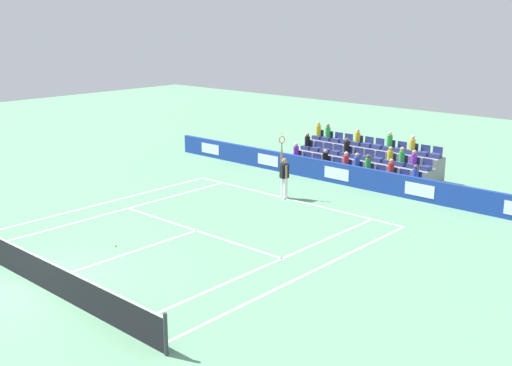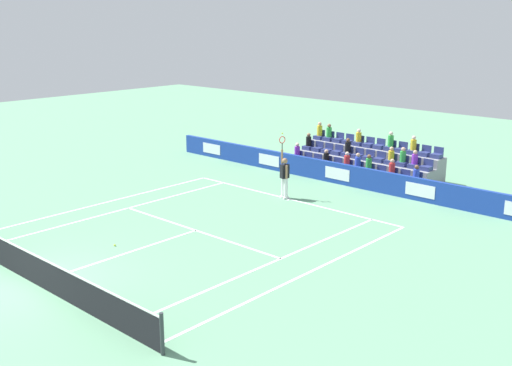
{
  "view_description": "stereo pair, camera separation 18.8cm",
  "coord_description": "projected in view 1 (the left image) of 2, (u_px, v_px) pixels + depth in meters",
  "views": [
    {
      "loc": [
        -16.11,
        8.18,
        7.59
      ],
      "look_at": [
        0.16,
        -9.87,
        1.1
      ],
      "focal_mm": 43.52,
      "sensor_mm": 36.0,
      "label": 1
    },
    {
      "loc": [
        -16.24,
        8.06,
        7.59
      ],
      "look_at": [
        0.16,
        -9.87,
        1.1
      ],
      "focal_mm": 43.52,
      "sensor_mm": 36.0,
      "label": 2
    }
  ],
  "objects": [
    {
      "name": "ground_plane",
      "position": [
        36.0,
        284.0,
        18.25
      ],
      "size": [
        80.0,
        80.0,
        0.0
      ],
      "primitive_type": "plane",
      "color": "#669E77"
    },
    {
      "name": "line_baseline",
      "position": [
        290.0,
        199.0,
        26.78
      ],
      "size": [
        10.97,
        0.1,
        0.01
      ],
      "primitive_type": "cube",
      "color": "white",
      "rests_on": "ground"
    },
    {
      "name": "line_service",
      "position": [
        196.0,
        230.0,
        22.84
      ],
      "size": [
        8.23,
        0.1,
        0.01
      ],
      "primitive_type": "cube",
      "color": "white",
      "rests_on": "ground"
    },
    {
      "name": "line_centre_service",
      "position": [
        125.0,
        254.0,
        20.54
      ],
      "size": [
        0.1,
        6.4,
        0.01
      ],
      "primitive_type": "cube",
      "color": "white",
      "rests_on": "ground"
    },
    {
      "name": "line_singles_sideline_left",
      "position": [
        119.0,
        211.0,
        25.17
      ],
      "size": [
        0.1,
        11.89,
        0.01
      ],
      "primitive_type": "cube",
      "color": "white",
      "rests_on": "ground"
    },
    {
      "name": "line_singles_sideline_right",
      "position": [
        273.0,
        262.0,
        19.85
      ],
      "size": [
        0.1,
        11.89,
        0.01
      ],
      "primitive_type": "cube",
      "color": "white",
      "rests_on": "ground"
    },
    {
      "name": "line_doubles_sideline_left",
      "position": [
        100.0,
        204.0,
        26.06
      ],
      "size": [
        0.1,
        11.89,
        0.01
      ],
      "primitive_type": "cube",
      "color": "white",
      "rests_on": "ground"
    },
    {
      "name": "line_doubles_sideline_right",
      "position": [
        307.0,
        274.0,
        18.97
      ],
      "size": [
        0.1,
        11.89,
        0.01
      ],
      "primitive_type": "cube",
      "color": "white",
      "rests_on": "ground"
    },
    {
      "name": "line_centre_mark",
      "position": [
        288.0,
        200.0,
        26.71
      ],
      "size": [
        0.1,
        0.2,
        0.01
      ],
      "primitive_type": "cube",
      "color": "white",
      "rests_on": "ground"
    },
    {
      "name": "sponsor_barrier",
      "position": [
        338.0,
        173.0,
        29.22
      ],
      "size": [
        21.38,
        0.22,
        0.99
      ],
      "color": "#193899",
      "rests_on": "ground"
    },
    {
      "name": "tennis_net",
      "position": [
        34.0,
        269.0,
        18.12
      ],
      "size": [
        11.97,
        0.1,
        1.07
      ],
      "color": "#33383D",
      "rests_on": "ground"
    },
    {
      "name": "tennis_player",
      "position": [
        284.0,
        176.0,
        26.72
      ],
      "size": [
        0.51,
        0.42,
        2.85
      ],
      "color": "white",
      "rests_on": "ground"
    },
    {
      "name": "stadium_stand",
      "position": [
        364.0,
        164.0,
        30.86
      ],
      "size": [
        7.44,
        2.85,
        2.21
      ],
      "color": "gray",
      "rests_on": "ground"
    },
    {
      "name": "loose_tennis_ball",
      "position": [
        115.0,
        246.0,
        21.25
      ],
      "size": [
        0.07,
        0.07,
        0.07
      ],
      "primitive_type": "sphere",
      "color": "#D1E533",
      "rests_on": "ground"
    }
  ]
}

